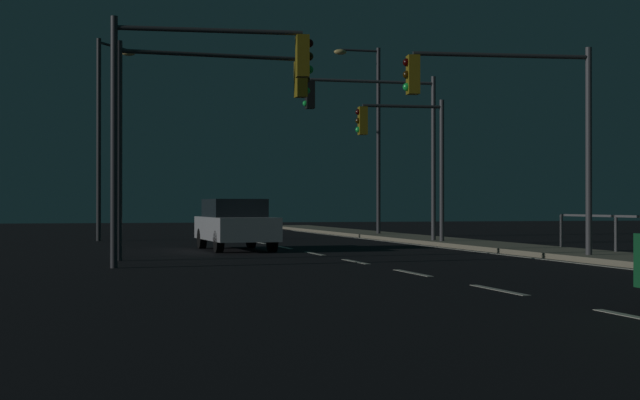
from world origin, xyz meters
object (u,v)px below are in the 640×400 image
traffic_light_near_left (205,106)px  street_lamp_corner (372,123)px  car_oncoming (235,223)px  traffic_light_near_right (379,123)px  traffic_light_far_right (507,105)px  street_lamp_across_street (104,120)px  traffic_light_mid_left (202,91)px  traffic_light_far_center (404,142)px

traffic_light_near_left → street_lamp_corner: bearing=58.6°
traffic_light_near_left → street_lamp_corner: size_ratio=0.67×
car_oncoming → traffic_light_near_right: 7.00m
traffic_light_near_right → traffic_light_far_right: traffic_light_near_right is taller
car_oncoming → street_lamp_across_street: (-3.62, 8.99, 3.88)m
street_lamp_corner → street_lamp_across_street: (-11.48, -1.71, -0.27)m
car_oncoming → traffic_light_near_right: size_ratio=0.77×
street_lamp_across_street → traffic_light_near_left: bearing=-81.6°
traffic_light_mid_left → traffic_light_near_left: bearing=80.6°
traffic_light_mid_left → traffic_light_near_left: (0.49, 2.98, -0.03)m
car_oncoming → traffic_light_mid_left: (-2.08, -7.77, 3.11)m
traffic_light_far_center → traffic_light_mid_left: size_ratio=0.88×
car_oncoming → street_lamp_across_street: bearing=111.9°
traffic_light_far_center → traffic_light_near_left: 10.23m
traffic_light_near_left → street_lamp_corner: (9.44, 15.49, 1.07)m
street_lamp_across_street → traffic_light_far_center: bearing=-36.0°
traffic_light_near_left → traffic_light_mid_left: bearing=-99.4°
street_lamp_corner → street_lamp_across_street: bearing=-171.5°
traffic_light_mid_left → street_lamp_across_street: 16.85m
traffic_light_far_center → traffic_light_near_right: bearing=131.7°
traffic_light_near_right → car_oncoming: bearing=-154.6°
traffic_light_far_right → street_lamp_corner: (2.32, 18.09, 1.12)m
traffic_light_mid_left → street_lamp_across_street: size_ratio=0.71×
traffic_light_far_center → traffic_light_near_right: 1.21m
traffic_light_far_center → traffic_light_mid_left: 12.69m
street_lamp_corner → car_oncoming: bearing=-126.3°
traffic_light_far_right → street_lamp_corner: 18.27m
car_oncoming → traffic_light_near_left: size_ratio=0.82×
traffic_light_near_right → street_lamp_corner: (2.35, 8.09, 0.72)m
traffic_light_mid_left → traffic_light_far_right: 7.62m
traffic_light_far_right → street_lamp_across_street: bearing=119.2°
traffic_light_far_center → traffic_light_far_right: bearing=-93.9°
traffic_light_far_center → street_lamp_corner: (1.69, 8.82, 1.42)m
car_oncoming → traffic_light_near_left: (-1.58, -4.78, 3.09)m
traffic_light_near_left → street_lamp_across_street: bearing=98.4°
car_oncoming → traffic_light_near_right: bearing=25.4°
traffic_light_mid_left → street_lamp_corner: (9.93, 18.47, 1.04)m
street_lamp_corner → traffic_light_near_left: bearing=-121.4°
traffic_light_near_left → street_lamp_corner: street_lamp_corner is taller
car_oncoming → street_lamp_across_street: street_lamp_across_street is taller
traffic_light_near_left → street_lamp_across_street: (-2.04, 13.78, 0.80)m
traffic_light_far_center → traffic_light_near_right: size_ratio=0.84×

